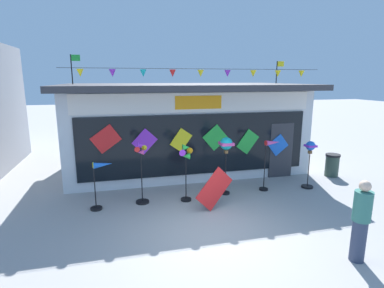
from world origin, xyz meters
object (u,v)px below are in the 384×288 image
wind_spinner_center_right (226,147)px  person_mid_plaza (361,221)px  trash_bin (332,165)px  display_kite_on_ground (214,189)px  wind_spinner_left (141,169)px  wind_spinner_far_right (310,154)px  wind_spinner_right (270,155)px  wind_spinner_center_left (186,161)px  wind_spinner_far_left (100,178)px  kite_shop_building (183,125)px

wind_spinner_center_right → person_mid_plaza: bearing=-72.1°
trash_bin → display_kite_on_ground: 5.46m
wind_spinner_left → wind_spinner_far_right: size_ratio=1.15×
wind_spinner_left → person_mid_plaza: wind_spinner_left is taller
wind_spinner_right → wind_spinner_far_right: wind_spinner_right is taller
wind_spinner_left → wind_spinner_center_left: size_ratio=1.05×
wind_spinner_far_left → wind_spinner_right: bearing=2.7°
wind_spinner_far_right → person_mid_plaza: bearing=-111.8°
wind_spinner_right → trash_bin: wind_spinner_right is taller
wind_spinner_center_right → person_mid_plaza: (1.30, -4.04, -0.65)m
trash_bin → display_kite_on_ground: display_kite_on_ground is taller
wind_spinner_far_left → wind_spinner_left: wind_spinner_left is taller
wind_spinner_far_left → wind_spinner_center_left: size_ratio=0.79×
kite_shop_building → wind_spinner_right: size_ratio=5.52×
wind_spinner_right → person_mid_plaza: (-0.20, -4.04, -0.31)m
wind_spinner_right → person_mid_plaza: 4.06m
wind_spinner_far_left → display_kite_on_ground: (3.04, -0.75, -0.31)m
wind_spinner_center_left → person_mid_plaza: size_ratio=1.03×
person_mid_plaza → trash_bin: (3.18, 4.77, -0.43)m
wind_spinner_left → person_mid_plaza: (3.91, -3.93, -0.19)m
wind_spinner_center_right → wind_spinner_right: wind_spinner_center_right is taller
kite_shop_building → trash_bin: bearing=-28.4°
wind_spinner_far_right → person_mid_plaza: 4.21m
kite_shop_building → person_mid_plaza: bearing=-75.9°
kite_shop_building → trash_bin: (5.06, -2.74, -1.28)m
wind_spinner_far_left → wind_spinner_center_right: 3.79m
wind_spinner_center_left → wind_spinner_far_right: (4.19, 0.11, -0.09)m
wind_spinner_far_right → trash_bin: wind_spinner_far_right is taller
wind_spinner_right → display_kite_on_ground: wind_spinner_right is taller
person_mid_plaza → kite_shop_building: bearing=126.9°
wind_spinner_far_right → display_kite_on_ground: wind_spinner_far_right is taller
wind_spinner_right → wind_spinner_center_right: bearing=-179.6°
wind_spinner_far_left → display_kite_on_ground: 3.15m
kite_shop_building → wind_spinner_center_right: bearing=-80.6°
wind_spinner_left → wind_spinner_center_right: bearing=2.4°
kite_shop_building → display_kite_on_ground: 4.60m
kite_shop_building → wind_spinner_far_right: (3.44, -3.62, -0.56)m
wind_spinner_right → wind_spinner_far_right: bearing=-6.2°
wind_spinner_center_left → wind_spinner_center_right: size_ratio=0.95×
person_mid_plaza → trash_bin: 5.75m
wind_spinner_far_left → person_mid_plaza: bearing=-37.0°
wind_spinner_right → trash_bin: bearing=13.7°
wind_spinner_center_left → person_mid_plaza: (2.62, -3.78, -0.38)m
wind_spinner_right → trash_bin: (2.98, 0.73, -0.74)m
trash_bin → display_kite_on_ground: size_ratio=0.77×
person_mid_plaza → display_kite_on_ground: 3.65m
wind_spinner_left → wind_spinner_center_left: bearing=-6.5°
wind_spinner_right → person_mid_plaza: person_mid_plaza is taller
wind_spinner_right → display_kite_on_ground: bearing=-155.6°
kite_shop_building → person_mid_plaza: (1.88, -7.51, -0.85)m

